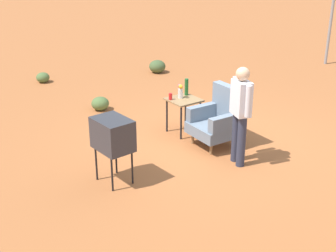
# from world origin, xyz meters

# --- Properties ---
(ground_plane) EXTENTS (60.00, 60.00, 0.00)m
(ground_plane) POSITION_xyz_m (0.00, 0.00, 0.00)
(ground_plane) COLOR #AD6033
(armchair) EXTENTS (0.81, 0.81, 1.06)m
(armchair) POSITION_xyz_m (0.10, -0.00, 0.50)
(armchair) COLOR #937047
(armchair) RESTS_ON ground
(side_table) EXTENTS (0.56, 0.56, 0.68)m
(side_table) POSITION_xyz_m (-0.69, -0.19, 0.57)
(side_table) COLOR black
(side_table) RESTS_ON ground
(tv_on_stand) EXTENTS (0.63, 0.48, 1.03)m
(tv_on_stand) POSITION_xyz_m (0.22, -2.20, 0.78)
(tv_on_stand) COLOR black
(tv_on_stand) RESTS_ON ground
(person_standing) EXTENTS (0.55, 0.32, 1.64)m
(person_standing) POSITION_xyz_m (0.86, -0.24, 0.94)
(person_standing) COLOR #2D3347
(person_standing) RESTS_ON ground
(road_sign) EXTENTS (0.33, 0.33, 2.44)m
(road_sign) POSITION_xyz_m (-2.34, 6.32, 1.38)
(road_sign) COLOR gray
(road_sign) RESTS_ON ground
(soda_can_red) EXTENTS (0.07, 0.07, 0.12)m
(soda_can_red) POSITION_xyz_m (-0.81, -0.41, 0.74)
(soda_can_red) COLOR red
(soda_can_red) RESTS_ON side_table
(bottle_wine_green) EXTENTS (0.07, 0.07, 0.32)m
(bottle_wine_green) POSITION_xyz_m (-0.85, -0.00, 0.84)
(bottle_wine_green) COLOR #1E5623
(bottle_wine_green) RESTS_ON side_table
(flower_vase) EXTENTS (0.15, 0.10, 0.27)m
(flower_vase) POSITION_xyz_m (-0.78, -0.20, 0.83)
(flower_vase) COLOR silver
(flower_vase) RESTS_ON side_table
(shrub_near) EXTENTS (0.45, 0.45, 0.35)m
(shrub_near) POSITION_xyz_m (-4.43, 1.77, 0.17)
(shrub_near) COLOR #475B33
(shrub_near) RESTS_ON ground
(shrub_mid) EXTENTS (0.34, 0.34, 0.26)m
(shrub_mid) POSITION_xyz_m (-5.38, -1.14, 0.13)
(shrub_mid) COLOR #516B38
(shrub_mid) RESTS_ON ground
(shrub_far) EXTENTS (0.38, 0.38, 0.29)m
(shrub_far) POSITION_xyz_m (-2.72, -0.90, 0.15)
(shrub_far) COLOR #516B38
(shrub_far) RESTS_ON ground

